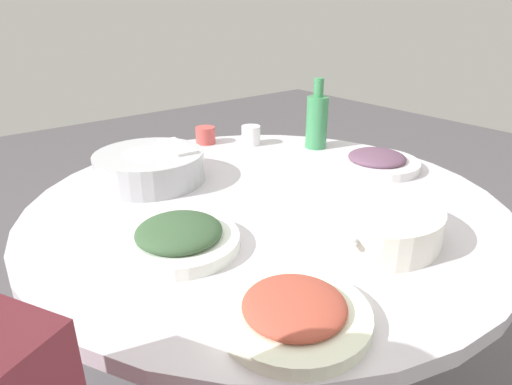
# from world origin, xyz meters

# --- Properties ---
(round_dining_table) EXTENTS (1.14, 1.14, 0.75)m
(round_dining_table) POSITION_xyz_m (0.00, 0.00, 0.62)
(round_dining_table) COLOR #99999E
(round_dining_table) RESTS_ON ground
(rice_bowl) EXTENTS (0.29, 0.29, 0.09)m
(rice_bowl) POSITION_xyz_m (-0.16, 0.29, 0.80)
(rice_bowl) COLOR #B2B5BA
(rice_bowl) RESTS_ON round_dining_table
(soup_bowl) EXTENTS (0.28, 0.28, 0.07)m
(soup_bowl) POSITION_xyz_m (0.05, -0.27, 0.79)
(soup_bowl) COLOR white
(soup_bowl) RESTS_ON round_dining_table
(dish_eggplant) EXTENTS (0.24, 0.24, 0.05)m
(dish_eggplant) POSITION_xyz_m (0.39, -0.03, 0.78)
(dish_eggplant) COLOR silver
(dish_eggplant) RESTS_ON round_dining_table
(dish_greens) EXTENTS (0.24, 0.24, 0.06)m
(dish_greens) POSITION_xyz_m (-0.28, -0.07, 0.78)
(dish_greens) COLOR white
(dish_greens) RESTS_ON round_dining_table
(dish_stirfry) EXTENTS (0.23, 0.23, 0.05)m
(dish_stirfry) POSITION_xyz_m (-0.25, -0.37, 0.77)
(dish_stirfry) COLOR silver
(dish_stirfry) RESTS_ON round_dining_table
(green_bottle) EXTENTS (0.07, 0.07, 0.23)m
(green_bottle) POSITION_xyz_m (0.40, 0.22, 0.85)
(green_bottle) COLOR #398752
(green_bottle) RESTS_ON round_dining_table
(tea_cup_near) EXTENTS (0.07, 0.07, 0.06)m
(tea_cup_near) POSITION_xyz_m (0.14, 0.49, 0.78)
(tea_cup_near) COLOR #C04844
(tea_cup_near) RESTS_ON round_dining_table
(tea_cup_far) EXTENTS (0.06, 0.06, 0.06)m
(tea_cup_far) POSITION_xyz_m (0.25, 0.38, 0.79)
(tea_cup_far) COLOR white
(tea_cup_far) RESTS_ON round_dining_table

